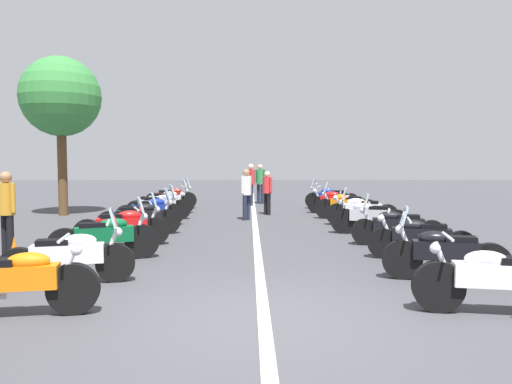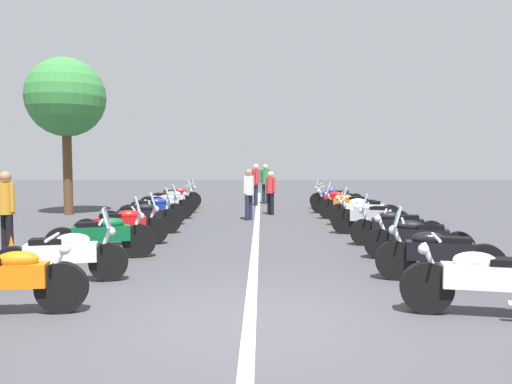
% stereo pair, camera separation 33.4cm
% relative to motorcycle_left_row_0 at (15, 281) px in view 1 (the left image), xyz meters
% --- Properties ---
extents(ground_plane, '(80.00, 80.00, 0.00)m').
position_rel_motorcycle_left_row_0_xyz_m(ground_plane, '(-0.20, -3.12, -0.46)').
color(ground_plane, '#424247').
extents(lane_centre_stripe, '(29.76, 0.16, 0.01)m').
position_rel_motorcycle_left_row_0_xyz_m(lane_centre_stripe, '(7.49, -3.12, -0.46)').
color(lane_centre_stripe, beige).
rests_on(lane_centre_stripe, ground_plane).
extents(motorcycle_left_row_0, '(0.64, 2.07, 1.01)m').
position_rel_motorcycle_left_row_0_xyz_m(motorcycle_left_row_0, '(0.00, 0.00, 0.00)').
color(motorcycle_left_row_0, black).
rests_on(motorcycle_left_row_0, ground_plane).
extents(motorcycle_left_row_1, '(0.75, 2.04, 1.20)m').
position_rel_motorcycle_left_row_0_xyz_m(motorcycle_left_row_1, '(1.62, -0.10, -0.00)').
color(motorcycle_left_row_1, black).
rests_on(motorcycle_left_row_1, ground_plane).
extents(motorcycle_left_row_2, '(0.93, 2.05, 1.23)m').
position_rel_motorcycle_left_row_0_xyz_m(motorcycle_left_row_2, '(3.46, -0.13, 0.01)').
color(motorcycle_left_row_2, black).
rests_on(motorcycle_left_row_2, ground_plane).
extents(motorcycle_left_row_3, '(0.81, 2.11, 1.21)m').
position_rel_motorcycle_left_row_0_xyz_m(motorcycle_left_row_3, '(5.06, -0.06, 0.00)').
color(motorcycle_left_row_3, black).
rests_on(motorcycle_left_row_3, ground_plane).
extents(motorcycle_left_row_4, '(0.91, 2.09, 1.22)m').
position_rel_motorcycle_left_row_0_xyz_m(motorcycle_left_row_4, '(6.67, -0.10, 0.01)').
color(motorcycle_left_row_4, black).
rests_on(motorcycle_left_row_4, ground_plane).
extents(motorcycle_left_row_5, '(0.90, 1.94, 1.21)m').
position_rel_motorcycle_left_row_0_xyz_m(motorcycle_left_row_5, '(8.42, -0.03, 0.01)').
color(motorcycle_left_row_5, black).
rests_on(motorcycle_left_row_5, ground_plane).
extents(motorcycle_left_row_6, '(0.82, 2.05, 1.00)m').
position_rel_motorcycle_left_row_0_xyz_m(motorcycle_left_row_6, '(9.90, -0.00, -0.00)').
color(motorcycle_left_row_6, black).
rests_on(motorcycle_left_row_6, ground_plane).
extents(motorcycle_left_row_7, '(0.90, 2.08, 1.21)m').
position_rel_motorcycle_left_row_0_xyz_m(motorcycle_left_row_7, '(11.67, 0.08, 0.01)').
color(motorcycle_left_row_7, black).
rests_on(motorcycle_left_row_7, ground_plane).
extents(motorcycle_left_row_8, '(0.85, 1.99, 1.22)m').
position_rel_motorcycle_left_row_0_xyz_m(motorcycle_left_row_8, '(13.38, 0.13, 0.01)').
color(motorcycle_left_row_8, black).
rests_on(motorcycle_left_row_8, ground_plane).
extents(motorcycle_right_row_0, '(0.79, 2.15, 1.02)m').
position_rel_motorcycle_left_row_0_xyz_m(motorcycle_right_row_0, '(-0.01, -6.10, 0.00)').
color(motorcycle_right_row_0, black).
rests_on(motorcycle_right_row_0, ground_plane).
extents(motorcycle_right_row_1, '(0.82, 1.99, 1.22)m').
position_rel_motorcycle_left_row_0_xyz_m(motorcycle_right_row_1, '(1.74, -6.10, 0.01)').
color(motorcycle_right_row_1, black).
rests_on(motorcycle_right_row_1, ground_plane).
extents(motorcycle_right_row_2, '(0.90, 2.02, 0.98)m').
position_rel_motorcycle_left_row_0_xyz_m(motorcycle_right_row_2, '(3.40, -6.30, -0.02)').
color(motorcycle_right_row_2, black).
rests_on(motorcycle_right_row_2, ground_plane).
extents(motorcycle_right_row_3, '(0.77, 2.09, 1.19)m').
position_rel_motorcycle_left_row_0_xyz_m(motorcycle_right_row_3, '(4.99, -6.31, -0.01)').
color(motorcycle_right_row_3, black).
rests_on(motorcycle_right_row_3, ground_plane).
extents(motorcycle_right_row_4, '(0.87, 2.01, 1.23)m').
position_rel_motorcycle_left_row_0_xyz_m(motorcycle_right_row_4, '(6.70, -6.09, 0.01)').
color(motorcycle_right_row_4, black).
rests_on(motorcycle_right_row_4, ground_plane).
extents(motorcycle_right_row_5, '(0.80, 2.11, 1.00)m').
position_rel_motorcycle_left_row_0_xyz_m(motorcycle_right_row_5, '(8.42, -6.29, -0.00)').
color(motorcycle_right_row_5, black).
rests_on(motorcycle_right_row_5, ground_plane).
extents(motorcycle_right_row_6, '(0.78, 2.05, 1.22)m').
position_rel_motorcycle_left_row_0_xyz_m(motorcycle_right_row_6, '(10.01, -6.13, 0.01)').
color(motorcycle_right_row_6, black).
rests_on(motorcycle_right_row_6, ground_plane).
extents(motorcycle_right_row_7, '(0.99, 2.08, 1.00)m').
position_rel_motorcycle_left_row_0_xyz_m(motorcycle_right_row_7, '(11.55, -6.10, -0.01)').
color(motorcycle_right_row_7, black).
rests_on(motorcycle_right_row_7, ground_plane).
extents(motorcycle_right_row_8, '(0.97, 2.06, 1.21)m').
position_rel_motorcycle_left_row_0_xyz_m(motorcycle_right_row_8, '(13.21, -6.18, 0.01)').
color(motorcycle_right_row_8, black).
rests_on(motorcycle_right_row_8, ground_plane).
extents(traffic_cone_0, '(0.36, 0.36, 0.61)m').
position_rel_motorcycle_left_row_0_xyz_m(traffic_cone_0, '(2.63, 1.26, -0.17)').
color(traffic_cone_0, orange).
rests_on(traffic_cone_0, ground_plane).
extents(bystander_0, '(0.46, 0.33, 1.65)m').
position_rel_motorcycle_left_row_0_xyz_m(bystander_0, '(9.80, -2.85, 0.50)').
color(bystander_0, '#1E2338').
rests_on(bystander_0, ground_plane).
extents(bystander_1, '(0.46, 0.33, 1.55)m').
position_rel_motorcycle_left_row_0_xyz_m(bystander_1, '(11.31, -3.58, 0.44)').
color(bystander_1, black).
rests_on(bystander_1, ground_plane).
extents(bystander_2, '(0.52, 0.32, 1.77)m').
position_rel_motorcycle_left_row_0_xyz_m(bystander_2, '(14.76, -3.02, 0.58)').
color(bystander_2, '#1E2338').
rests_on(bystander_2, ground_plane).
extents(bystander_3, '(0.32, 0.47, 1.74)m').
position_rel_motorcycle_left_row_0_xyz_m(bystander_3, '(3.85, 1.97, 0.56)').
color(bystander_3, black).
rests_on(bystander_3, ground_plane).
extents(bystander_4, '(0.32, 0.49, 1.74)m').
position_rel_motorcycle_left_row_0_xyz_m(bystander_4, '(15.61, -3.43, 0.56)').
color(bystander_4, '#1E2338').
rests_on(bystander_4, ground_plane).
extents(roadside_tree_0, '(2.75, 2.75, 5.52)m').
position_rel_motorcycle_left_row_0_xyz_m(roadside_tree_0, '(11.24, 3.61, 3.64)').
color(roadside_tree_0, brown).
rests_on(roadside_tree_0, ground_plane).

